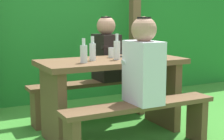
# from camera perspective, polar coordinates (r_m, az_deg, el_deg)

# --- Properties ---
(ground_plane) EXTENTS (12.00, 12.00, 0.00)m
(ground_plane) POSITION_cam_1_polar(r_m,az_deg,el_deg) (3.44, 0.00, -10.62)
(ground_plane) COLOR #3B8B2E
(hedge_backdrop) EXTENTS (6.40, 0.89, 1.76)m
(hedge_backdrop) POSITION_cam_1_polar(r_m,az_deg,el_deg) (5.03, -10.15, 5.79)
(hedge_backdrop) COLOR #227F2A
(hedge_backdrop) RESTS_ON ground_plane
(pergola_post_right) EXTENTS (0.12, 0.12, 1.94)m
(pergola_post_right) POSITION_cam_1_polar(r_m,az_deg,el_deg) (4.76, 3.84, 6.82)
(pergola_post_right) COLOR brown
(pergola_post_right) RESTS_ON ground_plane
(picnic_table) EXTENTS (1.40, 0.64, 0.75)m
(picnic_table) POSITION_cam_1_polar(r_m,az_deg,el_deg) (3.30, 0.00, -2.31)
(picnic_table) COLOR brown
(picnic_table) RESTS_ON ground_plane
(bench_near) EXTENTS (1.40, 0.24, 0.44)m
(bench_near) POSITION_cam_1_polar(r_m,az_deg,el_deg) (2.91, 4.83, -7.89)
(bench_near) COLOR brown
(bench_near) RESTS_ON ground_plane
(bench_far) EXTENTS (1.40, 0.24, 0.44)m
(bench_far) POSITION_cam_1_polar(r_m,az_deg,el_deg) (3.81, -3.65, -3.76)
(bench_far) COLOR brown
(bench_far) RESTS_ON ground_plane
(person_white_shirt) EXTENTS (0.25, 0.35, 0.72)m
(person_white_shirt) POSITION_cam_1_polar(r_m,az_deg,el_deg) (2.82, 5.27, 1.06)
(person_white_shirt) COLOR silver
(person_white_shirt) RESTS_ON bench_near
(person_black_coat) EXTENTS (0.25, 0.35, 0.72)m
(person_black_coat) POSITION_cam_1_polar(r_m,az_deg,el_deg) (3.82, -0.97, 3.20)
(person_black_coat) COLOR black
(person_black_coat) RESTS_ON bench_far
(drinking_glass) EXTENTS (0.07, 0.07, 0.10)m
(drinking_glass) POSITION_cam_1_polar(r_m,az_deg,el_deg) (3.40, -0.01, 2.95)
(drinking_glass) COLOR silver
(drinking_glass) RESTS_ON picnic_table
(bottle_left) EXTENTS (0.06, 0.06, 0.25)m
(bottle_left) POSITION_cam_1_polar(r_m,az_deg,el_deg) (3.23, 0.84, 3.50)
(bottle_left) COLOR silver
(bottle_left) RESTS_ON picnic_table
(bottle_right) EXTENTS (0.06, 0.06, 0.23)m
(bottle_right) POSITION_cam_1_polar(r_m,az_deg,el_deg) (3.17, -3.30, 3.27)
(bottle_right) COLOR silver
(bottle_right) RESTS_ON picnic_table
(bottle_center) EXTENTS (0.07, 0.07, 0.22)m
(bottle_center) POSITION_cam_1_polar(r_m,az_deg,el_deg) (3.02, -4.78, 2.86)
(bottle_center) COLOR silver
(bottle_center) RESTS_ON picnic_table
(cell_phone) EXTENTS (0.12, 0.16, 0.01)m
(cell_phone) POSITION_cam_1_polar(r_m,az_deg,el_deg) (3.47, 0.84, 2.34)
(cell_phone) COLOR black
(cell_phone) RESTS_ON picnic_table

